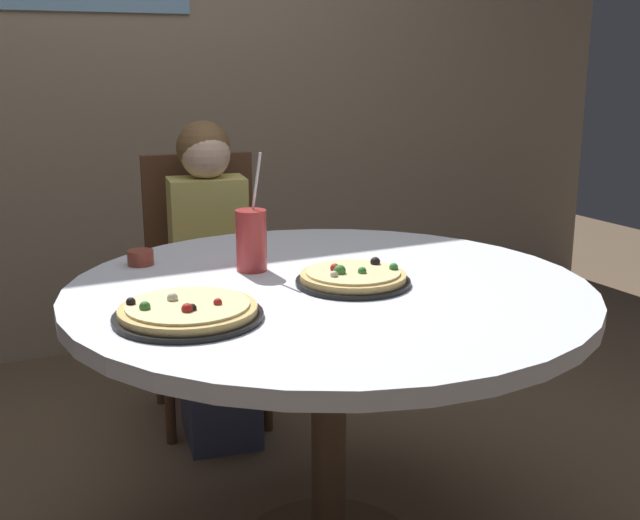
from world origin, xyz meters
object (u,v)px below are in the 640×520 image
(dining_table, at_px, (329,319))
(pizza_cheese, at_px, (353,278))
(diner_child, at_px, (214,298))
(pizza_veggie, at_px, (188,312))
(chair_wooden, at_px, (204,272))
(soda_cup, at_px, (251,240))
(sauce_bowl, at_px, (141,258))

(dining_table, distance_m, pizza_cheese, 0.12)
(pizza_cheese, bearing_deg, diner_child, 94.24)
(pizza_veggie, height_order, pizza_cheese, pizza_cheese)
(dining_table, height_order, chair_wooden, chair_wooden)
(diner_child, bearing_deg, soda_cup, -99.58)
(diner_child, distance_m, pizza_veggie, 1.06)
(pizza_cheese, relative_size, sauce_bowl, 4.03)
(pizza_cheese, bearing_deg, soda_cup, 126.56)
(pizza_veggie, height_order, soda_cup, soda_cup)
(pizza_cheese, bearing_deg, dining_table, 152.65)
(diner_child, bearing_deg, chair_wooden, 81.18)
(pizza_cheese, height_order, sauce_bowl, pizza_cheese)
(diner_child, relative_size, pizza_cheese, 3.84)
(chair_wooden, bearing_deg, dining_table, -90.85)
(dining_table, xyz_separation_m, sauce_bowl, (-0.37, 0.39, 0.11))
(chair_wooden, height_order, pizza_veggie, chair_wooden)
(chair_wooden, bearing_deg, pizza_veggie, -109.76)
(dining_table, relative_size, chair_wooden, 1.36)
(chair_wooden, bearing_deg, soda_cup, -99.41)
(sauce_bowl, bearing_deg, diner_child, 52.10)
(soda_cup, bearing_deg, diner_child, 80.42)
(pizza_veggie, distance_m, pizza_cheese, 0.45)
(diner_child, relative_size, sauce_bowl, 15.46)
(chair_wooden, xyz_separation_m, pizza_cheese, (0.04, -1.05, 0.24))
(dining_table, distance_m, soda_cup, 0.29)
(pizza_cheese, xyz_separation_m, soda_cup, (-0.17, 0.23, 0.06))
(diner_child, height_order, pizza_cheese, diner_child)
(soda_cup, bearing_deg, dining_table, -59.65)
(pizza_veggie, xyz_separation_m, soda_cup, (0.27, 0.31, 0.06))
(pizza_veggie, relative_size, sauce_bowl, 4.58)
(pizza_cheese, bearing_deg, sauce_bowl, 134.89)
(dining_table, xyz_separation_m, diner_child, (-0.01, 0.85, -0.18))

